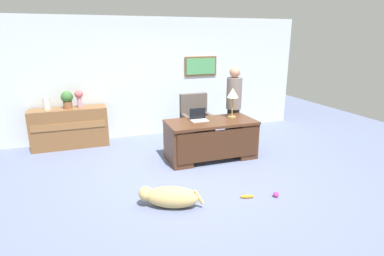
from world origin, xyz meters
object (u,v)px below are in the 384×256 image
(armchair, at_px, (196,122))
(dog_toy_bone, at_px, (247,197))
(vase_empty, at_px, (47,104))
(person_standing, at_px, (234,106))
(dog_toy_ball, at_px, (276,194))
(potted_plant, at_px, (67,99))
(desk_lamp, at_px, (233,95))
(laptop, at_px, (199,118))
(vase_with_flowers, at_px, (79,96))
(dog_lying, at_px, (170,197))
(credenza, at_px, (70,128))
(desk, at_px, (211,138))

(armchair, distance_m, dog_toy_bone, 2.57)
(armchair, height_order, vase_empty, vase_empty)
(person_standing, height_order, dog_toy_ball, person_standing)
(potted_plant, bearing_deg, desk_lamp, -26.27)
(laptop, height_order, potted_plant, potted_plant)
(desk_lamp, bearing_deg, vase_with_flowers, 151.85)
(armchair, relative_size, potted_plant, 3.03)
(dog_lying, xyz_separation_m, dog_toy_ball, (1.55, -0.26, -0.11))
(laptop, height_order, desk_lamp, desk_lamp)
(person_standing, distance_m, desk_lamp, 0.62)
(laptop, relative_size, vase_empty, 1.24)
(person_standing, relative_size, dog_toy_bone, 8.42)
(credenza, distance_m, potted_plant, 0.62)
(vase_with_flowers, bearing_deg, dog_toy_ball, -52.03)
(desk, xyz_separation_m, vase_with_flowers, (-2.32, 1.63, 0.67))
(credenza, distance_m, armchair, 2.68)
(dog_lying, relative_size, vase_with_flowers, 2.28)
(armchair, xyz_separation_m, person_standing, (0.73, -0.32, 0.38))
(laptop, xyz_separation_m, dog_toy_bone, (0.10, -1.76, -0.78))
(dog_lying, xyz_separation_m, dog_toy_bone, (1.13, -0.15, -0.13))
(vase_with_flowers, bearing_deg, vase_empty, 180.00)
(potted_plant, relative_size, dog_toy_ball, 4.38)
(vase_with_flowers, distance_m, potted_plant, 0.24)
(dog_lying, bearing_deg, vase_with_flowers, 109.11)
(desk_lamp, distance_m, potted_plant, 3.39)
(dog_lying, relative_size, dog_toy_bone, 4.23)
(credenza, xyz_separation_m, laptop, (2.35, -1.49, 0.38))
(person_standing, distance_m, potted_plant, 3.47)
(desk, distance_m, potted_plant, 3.09)
(desk, distance_m, laptop, 0.47)
(desk, xyz_separation_m, desk_lamp, (0.49, 0.13, 0.79))
(credenza, height_order, dog_toy_ball, credenza)
(person_standing, height_order, dog_lying, person_standing)
(armchair, xyz_separation_m, dog_lying, (-1.26, -2.37, -0.33))
(credenza, bearing_deg, desk, -32.39)
(dog_lying, distance_m, vase_empty, 3.63)
(desk, height_order, dog_toy_ball, desk)
(vase_empty, bearing_deg, dog_toy_bone, -48.88)
(dog_lying, relative_size, vase_empty, 3.28)
(dog_lying, bearing_deg, person_standing, 45.87)
(credenza, distance_m, desk_lamp, 3.48)
(desk_lamp, xyz_separation_m, dog_toy_bone, (-0.60, -1.75, -1.17))
(desk_lamp, bearing_deg, vase_empty, 156.39)
(credenza, xyz_separation_m, vase_with_flowers, (0.24, 0.00, 0.66))
(potted_plant, distance_m, dog_toy_bone, 4.19)
(armchair, xyz_separation_m, vase_empty, (-2.96, 0.73, 0.48))
(dog_toy_ball, distance_m, dog_toy_bone, 0.43)
(desk, distance_m, vase_with_flowers, 2.91)
(laptop, height_order, vase_with_flowers, vase_with_flowers)
(armchair, height_order, dog_toy_bone, armchair)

